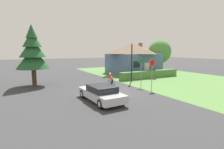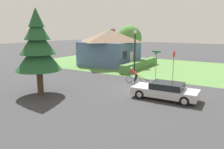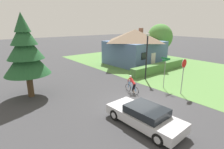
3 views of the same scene
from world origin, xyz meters
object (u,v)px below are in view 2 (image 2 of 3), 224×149
(deciduous_tree_right, at_px, (129,38))
(street_name_sign, at_px, (156,60))
(stop_sign, at_px, (174,59))
(conifer_tall_near, at_px, (38,47))
(sedan_left_lane, at_px, (165,91))
(street_lamp, at_px, (135,47))
(cottage_house, at_px, (110,47))
(cyclist, at_px, (134,76))

(deciduous_tree_right, bearing_deg, street_name_sign, -141.27)
(stop_sign, relative_size, street_name_sign, 1.06)
(street_name_sign, bearing_deg, conifer_tall_near, 151.21)
(sedan_left_lane, xyz_separation_m, street_lamp, (6.93, 5.87, 2.46))
(cottage_house, relative_size, street_lamp, 1.58)
(cottage_house, relative_size, cyclist, 4.77)
(stop_sign, distance_m, street_lamp, 4.77)
(stop_sign, bearing_deg, sedan_left_lane, 11.52)
(cottage_house, bearing_deg, conifer_tall_near, -169.72)
(sedan_left_lane, distance_m, street_name_sign, 7.12)
(cottage_house, relative_size, sedan_left_lane, 1.65)
(street_lamp, height_order, conifer_tall_near, conifer_tall_near)
(street_name_sign, height_order, conifer_tall_near, conifer_tall_near)
(cottage_house, xyz_separation_m, street_name_sign, (-5.32, -9.00, -0.62))
(cyclist, bearing_deg, sedan_left_lane, 145.27)
(street_name_sign, bearing_deg, deciduous_tree_right, 38.73)
(street_name_sign, bearing_deg, cottage_house, 59.40)
(stop_sign, relative_size, deciduous_tree_right, 0.53)
(cottage_house, bearing_deg, deciduous_tree_right, -3.01)
(street_name_sign, bearing_deg, stop_sign, -94.03)
(stop_sign, bearing_deg, street_name_sign, -94.21)
(street_lamp, height_order, street_name_sign, street_lamp)
(sedan_left_lane, height_order, conifer_tall_near, conifer_tall_near)
(cyclist, relative_size, street_name_sign, 0.58)
(conifer_tall_near, xyz_separation_m, deciduous_tree_right, (21.30, 3.31, -0.10))
(stop_sign, relative_size, conifer_tall_near, 0.46)
(conifer_tall_near, distance_m, deciduous_tree_right, 21.56)
(cyclist, xyz_separation_m, street_name_sign, (3.20, -0.94, 1.22))
(street_name_sign, relative_size, deciduous_tree_right, 0.50)
(sedan_left_lane, distance_m, cyclist, 5.08)
(sedan_left_lane, height_order, street_lamp, street_lamp)
(street_lamp, bearing_deg, deciduous_tree_right, 30.50)
(cottage_house, distance_m, sedan_left_lane, 16.88)
(cyclist, height_order, conifer_tall_near, conifer_tall_near)
(deciduous_tree_right, bearing_deg, cyclist, -150.89)
(street_name_sign, distance_m, conifer_tall_near, 11.76)
(conifer_tall_near, bearing_deg, sedan_left_lane, -65.75)
(sedan_left_lane, bearing_deg, cottage_house, -46.16)
(sedan_left_lane, distance_m, street_lamp, 9.41)
(sedan_left_lane, xyz_separation_m, stop_sign, (6.13, 1.27, 1.51))
(cyclist, relative_size, conifer_tall_near, 0.25)
(cottage_house, relative_size, conifer_tall_near, 1.19)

